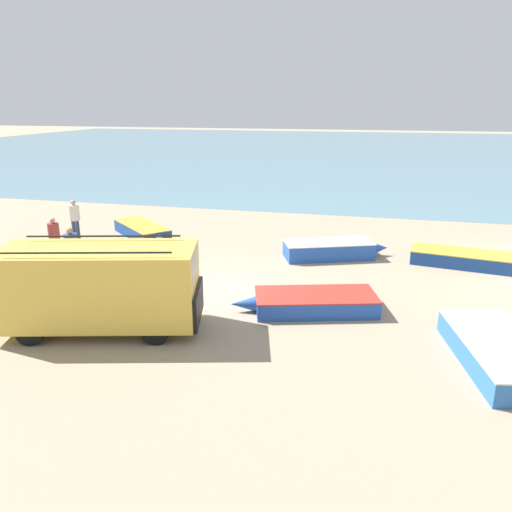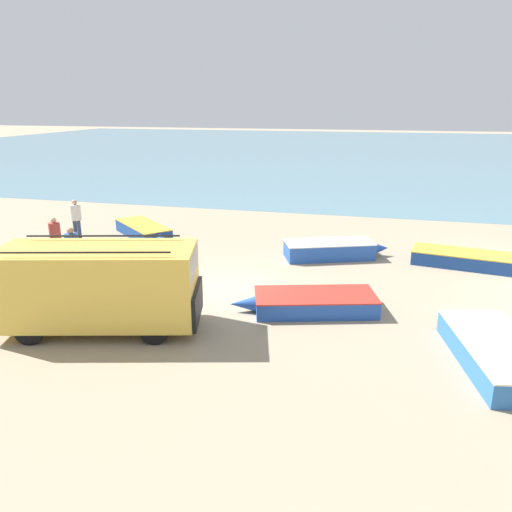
% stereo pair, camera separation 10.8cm
% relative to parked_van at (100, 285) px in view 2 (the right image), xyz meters
% --- Properties ---
extents(ground_plane, '(200.00, 200.00, 0.00)m').
position_rel_parked_van_xyz_m(ground_plane, '(2.27, 3.55, -1.24)').
color(ground_plane, gray).
extents(sea_water, '(120.00, 80.00, 0.01)m').
position_rel_parked_van_xyz_m(sea_water, '(2.27, 55.55, -1.24)').
color(sea_water, slate).
rests_on(sea_water, ground_plane).
extents(parked_van, '(5.43, 3.19, 2.39)m').
position_rel_parked_van_xyz_m(parked_van, '(0.00, 0.00, 0.00)').
color(parked_van, gold).
rests_on(parked_van, ground_plane).
extents(fishing_rowboat_0, '(4.16, 2.50, 0.65)m').
position_rel_parked_van_xyz_m(fishing_rowboat_0, '(5.25, 7.94, -0.92)').
color(fishing_rowboat_0, '#234CA3').
rests_on(fishing_rowboat_0, ground_plane).
extents(fishing_rowboat_1, '(4.31, 2.45, 0.51)m').
position_rel_parked_van_xyz_m(fishing_rowboat_1, '(5.19, 2.57, -0.98)').
color(fishing_rowboat_1, '#234CA3').
rests_on(fishing_rowboat_1, ground_plane).
extents(fishing_rowboat_3, '(3.81, 3.49, 0.56)m').
position_rel_parked_van_xyz_m(fishing_rowboat_3, '(-3.28, 9.00, -0.96)').
color(fishing_rowboat_3, navy).
rests_on(fishing_rowboat_3, ground_plane).
extents(fishing_rowboat_4, '(2.34, 4.54, 0.58)m').
position_rel_parked_van_xyz_m(fishing_rowboat_4, '(9.75, 0.62, -0.95)').
color(fishing_rowboat_4, '#2D66AD').
rests_on(fishing_rowboat_4, ground_plane).
extents(fishing_rowboat_5, '(5.51, 2.17, 0.52)m').
position_rel_parked_van_xyz_m(fishing_rowboat_5, '(10.62, 8.01, -0.98)').
color(fishing_rowboat_5, navy).
rests_on(fishing_rowboat_5, ground_plane).
extents(fisherman_0, '(0.46, 0.46, 1.75)m').
position_rel_parked_van_xyz_m(fisherman_0, '(-6.01, 7.99, -0.20)').
color(fisherman_0, navy).
rests_on(fisherman_0, ground_plane).
extents(fisherman_1, '(0.45, 0.45, 1.72)m').
position_rel_parked_van_xyz_m(fisherman_1, '(-3.28, 3.64, -0.21)').
color(fisherman_1, '#38383D').
rests_on(fisherman_1, ground_plane).
extents(fisherman_2, '(0.42, 0.42, 1.61)m').
position_rel_parked_van_xyz_m(fisherman_2, '(-5.09, 5.23, -0.27)').
color(fisherman_2, '#5B564C').
rests_on(fisherman_2, ground_plane).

